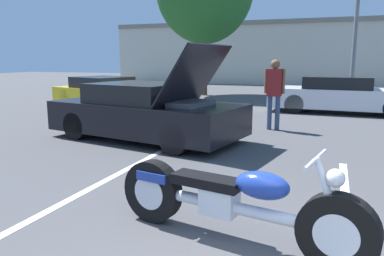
{
  "coord_description": "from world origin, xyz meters",
  "views": [
    {
      "loc": [
        0.04,
        -1.93,
        1.81
      ],
      "look_at": [
        -1.88,
        3.14,
        0.8
      ],
      "focal_mm": 35.0,
      "sensor_mm": 36.0,
      "label": 1
    }
  ],
  "objects_px": {
    "parked_car_left_row": "(105,92)",
    "show_car_hood_open": "(147,112)",
    "parked_car_mid_row": "(341,95)",
    "spectator_far_lot": "(274,88)",
    "light_pole": "(360,4)",
    "motorcycle": "(232,202)"
  },
  "relations": [
    {
      "from": "parked_car_left_row",
      "to": "parked_car_mid_row",
      "type": "relative_size",
      "value": 0.97
    },
    {
      "from": "light_pole",
      "to": "spectator_far_lot",
      "type": "relative_size",
      "value": 4.21
    },
    {
      "from": "spectator_far_lot",
      "to": "parked_car_mid_row",
      "type": "bearing_deg",
      "value": 67.1
    },
    {
      "from": "spectator_far_lot",
      "to": "motorcycle",
      "type": "bearing_deg",
      "value": -84.96
    },
    {
      "from": "parked_car_left_row",
      "to": "parked_car_mid_row",
      "type": "bearing_deg",
      "value": 25.53
    },
    {
      "from": "light_pole",
      "to": "parked_car_mid_row",
      "type": "bearing_deg",
      "value": -96.64
    },
    {
      "from": "light_pole",
      "to": "parked_car_mid_row",
      "type": "height_order",
      "value": "light_pole"
    },
    {
      "from": "show_car_hood_open",
      "to": "parked_car_left_row",
      "type": "distance_m",
      "value": 6.56
    },
    {
      "from": "spectator_far_lot",
      "to": "show_car_hood_open",
      "type": "bearing_deg",
      "value": -138.99
    },
    {
      "from": "light_pole",
      "to": "motorcycle",
      "type": "xyz_separation_m",
      "value": [
        -1.66,
        -14.91,
        -3.73
      ]
    },
    {
      "from": "parked_car_mid_row",
      "to": "spectator_far_lot",
      "type": "bearing_deg",
      "value": -111.69
    },
    {
      "from": "parked_car_left_row",
      "to": "show_car_hood_open",
      "type": "bearing_deg",
      "value": -30.79
    },
    {
      "from": "motorcycle",
      "to": "show_car_hood_open",
      "type": "distance_m",
      "value": 5.08
    },
    {
      "from": "parked_car_left_row",
      "to": "spectator_far_lot",
      "type": "bearing_deg",
      "value": -4.09
    },
    {
      "from": "light_pole",
      "to": "spectator_far_lot",
      "type": "height_order",
      "value": "light_pole"
    },
    {
      "from": "light_pole",
      "to": "show_car_hood_open",
      "type": "bearing_deg",
      "value": -113.51
    },
    {
      "from": "motorcycle",
      "to": "parked_car_left_row",
      "type": "bearing_deg",
      "value": 140.33
    },
    {
      "from": "parked_car_mid_row",
      "to": "motorcycle",
      "type": "bearing_deg",
      "value": -95.02
    },
    {
      "from": "motorcycle",
      "to": "spectator_far_lot",
      "type": "relative_size",
      "value": 1.48
    },
    {
      "from": "show_car_hood_open",
      "to": "light_pole",
      "type": "bearing_deg",
      "value": 76.98
    },
    {
      "from": "motorcycle",
      "to": "parked_car_mid_row",
      "type": "bearing_deg",
      "value": 94.36
    },
    {
      "from": "motorcycle",
      "to": "spectator_far_lot",
      "type": "bearing_deg",
      "value": 105.63
    }
  ]
}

